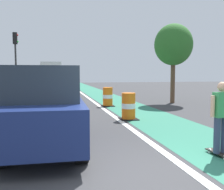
{
  "coord_description": "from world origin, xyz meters",
  "views": [
    {
      "loc": [
        -1.59,
        -4.28,
        1.87
      ],
      "look_at": [
        0.41,
        4.7,
        1.1
      ],
      "focal_mm": 40.9,
      "sensor_mm": 36.0,
      "label": 1
    }
  ],
  "objects_px": {
    "parked_suv_nearest": "(45,106)",
    "traffic_barrel_mid": "(108,97)",
    "traffic_light_corner": "(16,53)",
    "delivery_truck_down_block": "(50,74)",
    "street_tree_sidewalk": "(173,45)",
    "traffic_barrel_front": "(129,107)",
    "skateboarder_on_lane": "(221,117)"
  },
  "relations": [
    {
      "from": "parked_suv_nearest",
      "to": "traffic_barrel_mid",
      "type": "xyz_separation_m",
      "value": [
        3.21,
        7.61,
        -0.5
      ]
    },
    {
      "from": "traffic_barrel_mid",
      "to": "traffic_light_corner",
      "type": "distance_m",
      "value": 9.77
    },
    {
      "from": "parked_suv_nearest",
      "to": "traffic_barrel_mid",
      "type": "bearing_deg",
      "value": 67.1
    },
    {
      "from": "delivery_truck_down_block",
      "to": "street_tree_sidewalk",
      "type": "distance_m",
      "value": 19.94
    },
    {
      "from": "traffic_barrel_front",
      "to": "traffic_light_corner",
      "type": "relative_size",
      "value": 0.21
    },
    {
      "from": "traffic_barrel_front",
      "to": "street_tree_sidewalk",
      "type": "height_order",
      "value": "street_tree_sidewalk"
    },
    {
      "from": "skateboarder_on_lane",
      "to": "traffic_barrel_front",
      "type": "distance_m",
      "value": 5.02
    },
    {
      "from": "skateboarder_on_lane",
      "to": "street_tree_sidewalk",
      "type": "xyz_separation_m",
      "value": [
        3.7,
        10.04,
        2.76
      ]
    },
    {
      "from": "skateboarder_on_lane",
      "to": "street_tree_sidewalk",
      "type": "relative_size",
      "value": 0.34
    },
    {
      "from": "parked_suv_nearest",
      "to": "street_tree_sidewalk",
      "type": "relative_size",
      "value": 0.93
    },
    {
      "from": "traffic_barrel_front",
      "to": "traffic_light_corner",
      "type": "bearing_deg",
      "value": 117.12
    },
    {
      "from": "skateboarder_on_lane",
      "to": "traffic_barrel_front",
      "type": "xyz_separation_m",
      "value": [
        -0.72,
        4.95,
        -0.38
      ]
    },
    {
      "from": "traffic_barrel_front",
      "to": "delivery_truck_down_block",
      "type": "height_order",
      "value": "delivery_truck_down_block"
    },
    {
      "from": "traffic_barrel_front",
      "to": "traffic_barrel_mid",
      "type": "height_order",
      "value": "same"
    },
    {
      "from": "street_tree_sidewalk",
      "to": "skateboarder_on_lane",
      "type": "bearing_deg",
      "value": -110.22
    },
    {
      "from": "traffic_barrel_mid",
      "to": "street_tree_sidewalk",
      "type": "bearing_deg",
      "value": 9.16
    },
    {
      "from": "traffic_barrel_front",
      "to": "traffic_barrel_mid",
      "type": "xyz_separation_m",
      "value": [
        0.04,
        4.38,
        0.0
      ]
    },
    {
      "from": "parked_suv_nearest",
      "to": "skateboarder_on_lane",
      "type": "bearing_deg",
      "value": -23.92
    },
    {
      "from": "delivery_truck_down_block",
      "to": "traffic_barrel_mid",
      "type": "bearing_deg",
      "value": -79.29
    },
    {
      "from": "delivery_truck_down_block",
      "to": "street_tree_sidewalk",
      "type": "height_order",
      "value": "street_tree_sidewalk"
    },
    {
      "from": "parked_suv_nearest",
      "to": "street_tree_sidewalk",
      "type": "height_order",
      "value": "street_tree_sidewalk"
    },
    {
      "from": "parked_suv_nearest",
      "to": "traffic_barrel_front",
      "type": "distance_m",
      "value": 4.56
    },
    {
      "from": "skateboarder_on_lane",
      "to": "delivery_truck_down_block",
      "type": "distance_m",
      "value": 28.56
    },
    {
      "from": "traffic_barrel_front",
      "to": "traffic_barrel_mid",
      "type": "relative_size",
      "value": 1.0
    },
    {
      "from": "traffic_barrel_front",
      "to": "street_tree_sidewalk",
      "type": "distance_m",
      "value": 7.43
    },
    {
      "from": "traffic_barrel_front",
      "to": "delivery_truck_down_block",
      "type": "relative_size",
      "value": 0.14
    },
    {
      "from": "traffic_barrel_front",
      "to": "delivery_truck_down_block",
      "type": "bearing_deg",
      "value": 98.64
    },
    {
      "from": "traffic_barrel_front",
      "to": "street_tree_sidewalk",
      "type": "bearing_deg",
      "value": 49.04
    },
    {
      "from": "traffic_barrel_mid",
      "to": "street_tree_sidewalk",
      "type": "relative_size",
      "value": 0.22
    },
    {
      "from": "traffic_light_corner",
      "to": "street_tree_sidewalk",
      "type": "height_order",
      "value": "traffic_light_corner"
    },
    {
      "from": "delivery_truck_down_block",
      "to": "street_tree_sidewalk",
      "type": "xyz_separation_m",
      "value": [
        7.95,
        -18.19,
        1.82
      ]
    },
    {
      "from": "traffic_barrel_mid",
      "to": "parked_suv_nearest",
      "type": "bearing_deg",
      "value": -112.9
    }
  ]
}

